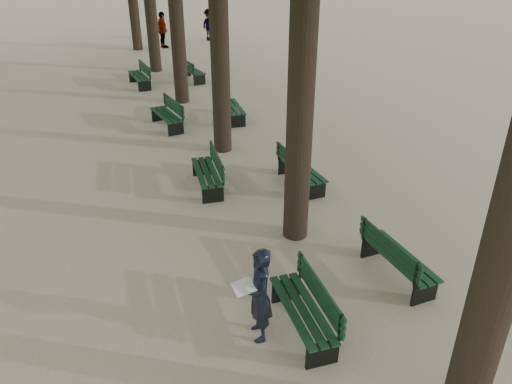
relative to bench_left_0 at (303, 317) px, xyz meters
name	(u,v)px	position (x,y,z in m)	size (l,w,h in m)	color
ground	(290,350)	(-0.37, -0.33, -0.27)	(120.00, 120.00, 0.00)	tan
bench_left_0	(303,317)	(0.00, 0.00, 0.00)	(0.70, 1.84, 0.92)	black
bench_left_1	(207,178)	(0.00, 5.44, 0.00)	(0.78, 1.85, 0.92)	black
bench_left_2	(167,120)	(0.00, 10.11, 0.00)	(0.81, 1.86, 0.92)	black
bench_left_3	(140,80)	(0.00, 15.36, 0.00)	(0.71, 1.84, 0.92)	black
bench_right_0	(398,265)	(2.27, 0.62, 0.00)	(0.61, 1.81, 0.92)	black
bench_right_1	(301,176)	(2.27, 4.72, 0.00)	(0.62, 1.82, 0.92)	black
bench_right_2	(233,112)	(2.27, 10.07, 0.00)	(0.76, 1.85, 0.92)	black
bench_right_3	(192,74)	(2.27, 15.43, 0.00)	(0.81, 1.86, 0.92)	black
man_with_map	(259,295)	(-0.70, 0.15, 0.54)	(0.64, 0.69, 1.63)	black
pedestrian_c	(163,30)	(2.55, 22.56, 0.68)	(1.12, 0.38, 1.91)	#262628
pedestrian_b	(209,25)	(5.51, 23.64, 0.61)	(1.15, 0.35, 1.77)	#262628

